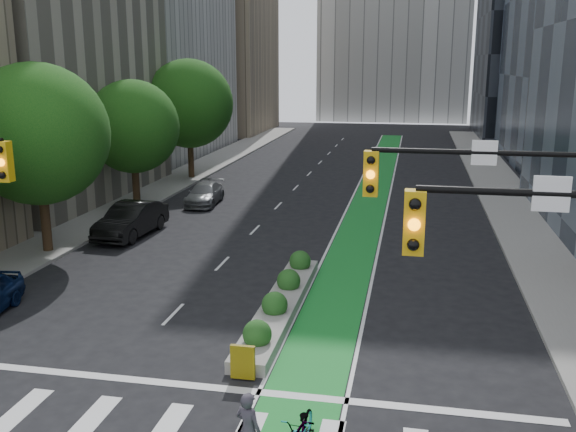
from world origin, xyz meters
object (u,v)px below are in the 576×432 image
at_px(median_planter, 281,301).
at_px(parked_car_left_far, 205,194).
at_px(bicycle, 302,431).
at_px(parked_car_left_mid, 131,220).
at_px(cyclist, 248,430).

relative_size(median_planter, parked_car_left_far, 2.29).
bearing_deg(bicycle, parked_car_left_mid, 129.81).
xyz_separation_m(median_planter, parked_car_left_mid, (-9.64, 8.56, 0.49)).
distance_m(bicycle, cyclist, 1.37).
xyz_separation_m(median_planter, parked_car_left_far, (-8.35, 16.56, 0.28)).
distance_m(cyclist, parked_car_left_mid, 20.64).
bearing_deg(median_planter, parked_car_left_mid, 138.39).
height_order(median_planter, parked_car_left_far, parked_car_left_far).
height_order(cyclist, parked_car_left_far, cyclist).
distance_m(parked_car_left_mid, parked_car_left_far, 8.11).
bearing_deg(median_planter, cyclist, -82.70).
bearing_deg(bicycle, median_planter, 109.60).
bearing_deg(median_planter, parked_car_left_far, 116.76).
bearing_deg(parked_car_left_far, cyclist, -73.63).
bearing_deg(parked_car_left_mid, cyclist, -54.80).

